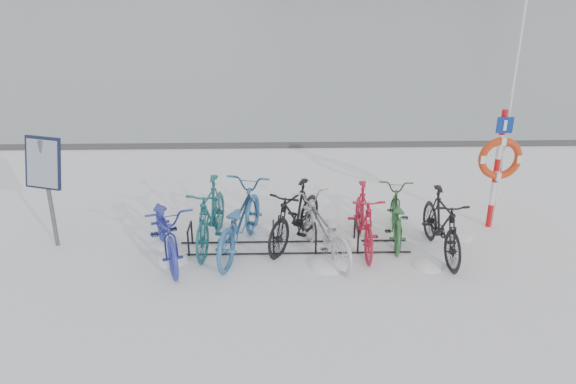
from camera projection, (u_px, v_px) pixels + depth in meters
ground at (294, 248)px, 9.80m from camera, size 900.00×900.00×0.00m
quay_edge at (286, 145)px, 15.25m from camera, size 400.00×0.25×0.10m
bike_rack at (294, 239)px, 9.73m from camera, size 4.00×0.48×0.46m
info_board at (44, 169)px, 9.36m from camera, size 0.71×0.44×1.98m
lifebuoy_station at (500, 158)px, 10.06m from camera, size 0.79×0.22×4.09m
bike_0 at (166, 227)px, 9.33m from camera, size 1.37×2.24×1.11m
bike_1 at (210, 213)px, 9.74m from camera, size 0.83×2.05×1.20m
bike_2 at (239, 218)px, 9.56m from camera, size 1.32×2.36×1.17m
bike_3 at (295, 213)px, 9.80m from camera, size 1.40×1.90×1.14m
bike_4 at (323, 227)px, 9.40m from camera, size 1.35×2.08×1.03m
bike_5 at (364, 217)px, 9.66m from camera, size 0.54×1.88×1.13m
bike_6 at (396, 213)px, 10.03m from camera, size 0.89×1.87×0.94m
bike_7 at (442, 222)px, 9.44m from camera, size 0.64×1.92×1.14m
snow_drifts at (307, 252)px, 9.68m from camera, size 5.77×1.90×0.22m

